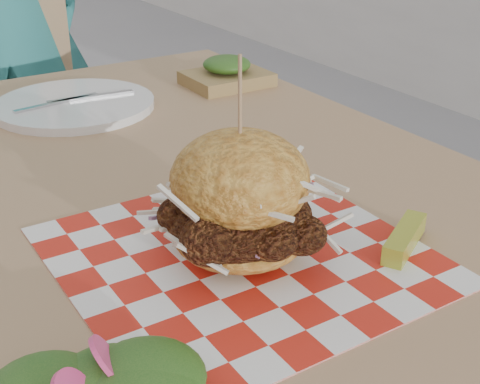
% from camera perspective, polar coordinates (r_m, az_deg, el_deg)
% --- Properties ---
extents(patio_table, '(0.80, 1.20, 0.75)m').
position_cam_1_polar(patio_table, '(0.91, -5.66, -3.85)').
color(patio_table, tan).
rests_on(patio_table, ground).
extents(patio_chair, '(0.53, 0.53, 0.95)m').
position_cam_1_polar(patio_chair, '(1.77, -18.60, 5.85)').
color(patio_chair, tan).
rests_on(patio_chair, ground).
extents(paper_liner, '(0.36, 0.36, 0.00)m').
position_cam_1_polar(paper_liner, '(0.71, 0.00, -5.39)').
color(paper_liner, red).
rests_on(paper_liner, patio_table).
extents(sandwich, '(0.19, 0.19, 0.21)m').
position_cam_1_polar(sandwich, '(0.68, 0.00, -1.04)').
color(sandwich, gold).
rests_on(sandwich, paper_liner).
extents(pickle_spear, '(0.09, 0.07, 0.02)m').
position_cam_1_polar(pickle_spear, '(0.74, 13.87, -3.87)').
color(pickle_spear, '#A5A730').
rests_on(pickle_spear, paper_liner).
extents(place_setting, '(0.27, 0.27, 0.02)m').
position_cam_1_polar(place_setting, '(1.18, -13.94, 7.24)').
color(place_setting, white).
rests_on(place_setting, patio_table).
extents(kraft_tray, '(0.15, 0.12, 0.06)m').
position_cam_1_polar(kraft_tray, '(1.27, -1.13, 10.09)').
color(kraft_tray, olive).
rests_on(kraft_tray, patio_table).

